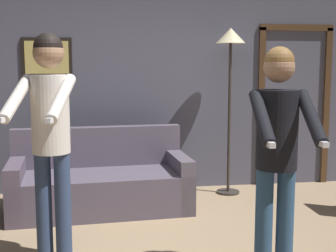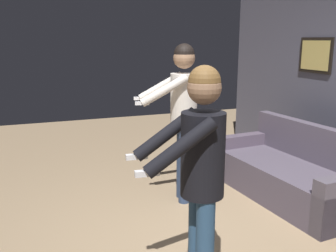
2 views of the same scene
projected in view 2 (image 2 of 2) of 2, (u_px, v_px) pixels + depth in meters
ground_plane at (200, 244)px, 3.48m from camera, size 12.00×12.00×0.00m
couch at (290, 175)px, 4.49m from camera, size 1.95×0.98×0.87m
person_standing_left at (182, 107)px, 4.22m from camera, size 0.54×0.73×1.82m
person_standing_right at (200, 166)px, 2.53m from camera, size 0.47×0.66×1.70m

